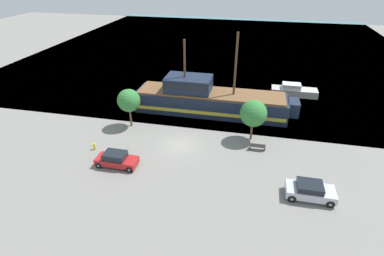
# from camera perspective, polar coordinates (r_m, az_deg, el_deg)

# --- Properties ---
(ground_plane) EXTENTS (160.00, 160.00, 0.00)m
(ground_plane) POSITION_cam_1_polar(r_m,az_deg,el_deg) (33.26, -2.41, -3.28)
(ground_plane) COLOR gray
(water_surface) EXTENTS (80.00, 80.00, 0.00)m
(water_surface) POSITION_cam_1_polar(r_m,az_deg,el_deg) (73.61, 6.41, 15.18)
(water_surface) COLOR teal
(water_surface) RESTS_ON ground
(pirate_ship) EXTENTS (21.12, 4.77, 10.63)m
(pirate_ship) POSITION_cam_1_polar(r_m,az_deg,el_deg) (39.86, 3.16, 5.41)
(pirate_ship) COLOR #192338
(pirate_ship) RESTS_ON water_surface
(moored_boat_dockside) EXTENTS (6.66, 2.18, 1.80)m
(moored_boat_dockside) POSITION_cam_1_polar(r_m,az_deg,el_deg) (47.89, 18.78, 6.72)
(moored_boat_dockside) COLOR #B7B2A8
(moored_boat_dockside) RESTS_ON water_surface
(parked_car_curb_front) EXTENTS (4.06, 2.00, 1.50)m
(parked_car_curb_front) POSITION_cam_1_polar(r_m,az_deg,el_deg) (27.99, 21.57, -11.04)
(parked_car_curb_front) COLOR #B7BCC6
(parked_car_curb_front) RESTS_ON ground_plane
(parked_car_curb_mid) EXTENTS (4.12, 1.77, 1.49)m
(parked_car_curb_mid) POSITION_cam_1_polar(r_m,az_deg,el_deg) (30.66, -14.20, -5.82)
(parked_car_curb_mid) COLOR #B21E1E
(parked_car_curb_mid) RESTS_ON ground_plane
(fire_hydrant) EXTENTS (0.42, 0.25, 0.76)m
(fire_hydrant) POSITION_cam_1_polar(r_m,az_deg,el_deg) (34.00, -18.11, -3.29)
(fire_hydrant) COLOR yellow
(fire_hydrant) RESTS_ON ground_plane
(bench_promenade_east) EXTENTS (1.68, 0.45, 0.85)m
(bench_promenade_east) POSITION_cam_1_polar(r_m,az_deg,el_deg) (32.97, 12.35, -3.45)
(bench_promenade_east) COLOR #4C4742
(bench_promenade_east) RESTS_ON ground_plane
(tree_row_east) EXTENTS (2.73, 2.73, 4.76)m
(tree_row_east) POSITION_cam_1_polar(r_m,az_deg,el_deg) (36.35, -11.96, 5.13)
(tree_row_east) COLOR brown
(tree_row_east) RESTS_ON ground_plane
(tree_row_mideast) EXTENTS (2.97, 2.97, 4.76)m
(tree_row_mideast) POSITION_cam_1_polar(r_m,az_deg,el_deg) (33.45, 11.62, 2.72)
(tree_row_mideast) COLOR brown
(tree_row_mideast) RESTS_ON ground_plane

